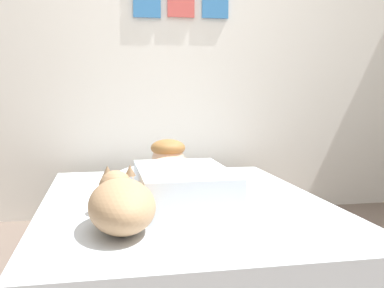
{
  "coord_description": "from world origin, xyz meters",
  "views": [
    {
      "loc": [
        -0.57,
        -1.76,
        0.9
      ],
      "look_at": [
        -0.08,
        0.72,
        0.62
      ],
      "focal_mm": 42.36,
      "sensor_mm": 36.0,
      "label": 1
    }
  ],
  "objects_px": {
    "person_lying": "(178,179)",
    "bed": "(184,236)",
    "coffee_cup": "(216,178)",
    "dog": "(121,203)",
    "cell_phone": "(227,192)",
    "pillow": "(160,173)"
  },
  "relations": [
    {
      "from": "pillow",
      "to": "coffee_cup",
      "type": "height_order",
      "value": "pillow"
    },
    {
      "from": "pillow",
      "to": "cell_phone",
      "type": "xyz_separation_m",
      "value": [
        0.32,
        -0.35,
        -0.05
      ]
    },
    {
      "from": "dog",
      "to": "coffee_cup",
      "type": "relative_size",
      "value": 4.6
    },
    {
      "from": "person_lying",
      "to": "coffee_cup",
      "type": "xyz_separation_m",
      "value": [
        0.28,
        0.34,
        -0.07
      ]
    },
    {
      "from": "coffee_cup",
      "to": "cell_phone",
      "type": "xyz_separation_m",
      "value": [
        0.0,
        -0.23,
        -0.03
      ]
    },
    {
      "from": "bed",
      "to": "dog",
      "type": "distance_m",
      "value": 0.61
    },
    {
      "from": "person_lying",
      "to": "cell_phone",
      "type": "xyz_separation_m",
      "value": [
        0.29,
        0.11,
        -0.1
      ]
    },
    {
      "from": "bed",
      "to": "cell_phone",
      "type": "relative_size",
      "value": 13.6
    },
    {
      "from": "person_lying",
      "to": "cell_phone",
      "type": "relative_size",
      "value": 6.57
    },
    {
      "from": "pillow",
      "to": "person_lying",
      "type": "height_order",
      "value": "person_lying"
    },
    {
      "from": "bed",
      "to": "pillow",
      "type": "bearing_deg",
      "value": 97.09
    },
    {
      "from": "pillow",
      "to": "cell_phone",
      "type": "relative_size",
      "value": 3.71
    },
    {
      "from": "bed",
      "to": "coffee_cup",
      "type": "xyz_separation_m",
      "value": [
        0.26,
        0.36,
        0.23
      ]
    },
    {
      "from": "bed",
      "to": "cell_phone",
      "type": "height_order",
      "value": "cell_phone"
    },
    {
      "from": "bed",
      "to": "coffee_cup",
      "type": "height_order",
      "value": "coffee_cup"
    },
    {
      "from": "cell_phone",
      "to": "coffee_cup",
      "type": "bearing_deg",
      "value": 90.72
    },
    {
      "from": "bed",
      "to": "person_lying",
      "type": "xyz_separation_m",
      "value": [
        -0.02,
        0.02,
        0.29
      ]
    },
    {
      "from": "person_lying",
      "to": "bed",
      "type": "bearing_deg",
      "value": -38.66
    },
    {
      "from": "bed",
      "to": "dog",
      "type": "relative_size",
      "value": 3.31
    },
    {
      "from": "bed",
      "to": "coffee_cup",
      "type": "bearing_deg",
      "value": 53.79
    },
    {
      "from": "pillow",
      "to": "dog",
      "type": "height_order",
      "value": "dog"
    },
    {
      "from": "person_lying",
      "to": "dog",
      "type": "height_order",
      "value": "person_lying"
    }
  ]
}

